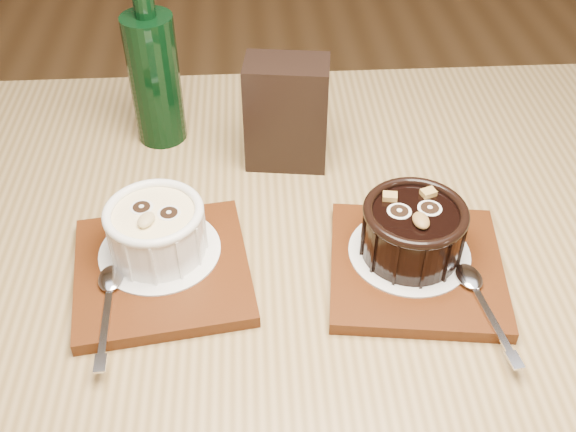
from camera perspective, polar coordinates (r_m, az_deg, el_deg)
name	(u,v)px	position (r m, az deg, el deg)	size (l,w,h in m)	color
table	(273,312)	(0.80, -1.31, -8.15)	(1.21, 0.82, 0.75)	olive
tray_left	(162,270)	(0.73, -10.58, -4.55)	(0.18, 0.18, 0.01)	#54260E
doily_left	(160,251)	(0.74, -10.78, -2.89)	(0.13, 0.13, 0.00)	white
ramekin_white	(156,228)	(0.71, -11.12, -1.01)	(0.10, 0.10, 0.06)	white
spoon_left	(107,304)	(0.69, -15.04, -7.22)	(0.03, 0.13, 0.01)	silver
tray_right	(416,268)	(0.73, 10.77, -4.31)	(0.18, 0.18, 0.01)	#54260E
doily_right	(409,252)	(0.73, 10.22, -3.02)	(0.13, 0.13, 0.00)	white
ramekin_dark	(413,228)	(0.71, 10.55, -1.05)	(0.11, 0.11, 0.06)	black
spoon_right	(483,302)	(0.70, 16.20, -7.01)	(0.03, 0.13, 0.01)	silver
condiment_stand	(287,114)	(0.83, -0.11, 8.67)	(0.10, 0.06, 0.14)	black
green_bottle	(154,74)	(0.88, -11.25, 11.67)	(0.06, 0.06, 0.24)	black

